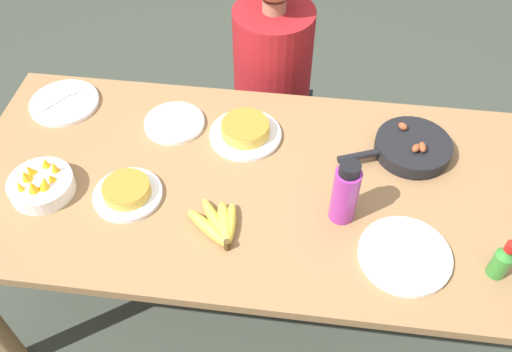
{
  "coord_description": "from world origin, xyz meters",
  "views": [
    {
      "loc": [
        0.14,
        -1.11,
        2.08
      ],
      "look_at": [
        0.0,
        0.0,
        0.79
      ],
      "focal_mm": 38.0,
      "sensor_mm": 36.0,
      "label": 1
    }
  ],
  "objects_px": {
    "empty_plate_near_front": "(405,255)",
    "empty_plate_far_right": "(174,123)",
    "hot_sauce_bottle": "(502,261)",
    "person_figure": "(271,103)",
    "water_bottle": "(345,193)",
    "banana_bunch": "(219,225)",
    "frittata_plate_center": "(245,131)",
    "frittata_plate_side": "(127,192)",
    "skillet": "(411,148)",
    "fruit_bowl_mango": "(41,184)",
    "empty_plate_far_left": "(64,103)"
  },
  "relations": [
    {
      "from": "banana_bunch",
      "to": "empty_plate_near_front",
      "type": "height_order",
      "value": "banana_bunch"
    },
    {
      "from": "skillet",
      "to": "frittata_plate_center",
      "type": "distance_m",
      "value": 0.56
    },
    {
      "from": "empty_plate_near_front",
      "to": "empty_plate_far_right",
      "type": "height_order",
      "value": "same"
    },
    {
      "from": "empty_plate_far_right",
      "to": "water_bottle",
      "type": "xyz_separation_m",
      "value": [
        0.59,
        -0.32,
        0.1
      ]
    },
    {
      "from": "frittata_plate_side",
      "to": "fruit_bowl_mango",
      "type": "height_order",
      "value": "fruit_bowl_mango"
    },
    {
      "from": "frittata_plate_center",
      "to": "frittata_plate_side",
      "type": "bearing_deg",
      "value": -136.53
    },
    {
      "from": "skillet",
      "to": "empty_plate_far_right",
      "type": "relative_size",
      "value": 1.79
    },
    {
      "from": "frittata_plate_center",
      "to": "empty_plate_near_front",
      "type": "distance_m",
      "value": 0.67
    },
    {
      "from": "fruit_bowl_mango",
      "to": "skillet",
      "type": "bearing_deg",
      "value": 15.18
    },
    {
      "from": "empty_plate_near_front",
      "to": "empty_plate_far_left",
      "type": "height_order",
      "value": "same"
    },
    {
      "from": "hot_sauce_bottle",
      "to": "person_figure",
      "type": "xyz_separation_m",
      "value": [
        -0.72,
        0.92,
        -0.32
      ]
    },
    {
      "from": "frittata_plate_side",
      "to": "empty_plate_near_front",
      "type": "distance_m",
      "value": 0.85
    },
    {
      "from": "fruit_bowl_mango",
      "to": "empty_plate_far_left",
      "type": "bearing_deg",
      "value": 101.39
    },
    {
      "from": "frittata_plate_side",
      "to": "empty_plate_near_front",
      "type": "height_order",
      "value": "frittata_plate_side"
    },
    {
      "from": "banana_bunch",
      "to": "water_bottle",
      "type": "distance_m",
      "value": 0.38
    },
    {
      "from": "banana_bunch",
      "to": "fruit_bowl_mango",
      "type": "xyz_separation_m",
      "value": [
        -0.58,
        0.07,
        0.01
      ]
    },
    {
      "from": "hot_sauce_bottle",
      "to": "person_figure",
      "type": "relative_size",
      "value": 0.12
    },
    {
      "from": "empty_plate_near_front",
      "to": "person_figure",
      "type": "distance_m",
      "value": 1.05
    },
    {
      "from": "banana_bunch",
      "to": "water_bottle",
      "type": "relative_size",
      "value": 0.82
    },
    {
      "from": "fruit_bowl_mango",
      "to": "water_bottle",
      "type": "relative_size",
      "value": 0.88
    },
    {
      "from": "frittata_plate_side",
      "to": "empty_plate_far_right",
      "type": "distance_m",
      "value": 0.34
    },
    {
      "from": "banana_bunch",
      "to": "water_bottle",
      "type": "bearing_deg",
      "value": 15.17
    },
    {
      "from": "empty_plate_far_right",
      "to": "water_bottle",
      "type": "relative_size",
      "value": 0.92
    },
    {
      "from": "fruit_bowl_mango",
      "to": "hot_sauce_bottle",
      "type": "bearing_deg",
      "value": -5.15
    },
    {
      "from": "banana_bunch",
      "to": "water_bottle",
      "type": "height_order",
      "value": "water_bottle"
    },
    {
      "from": "empty_plate_far_right",
      "to": "skillet",
      "type": "bearing_deg",
      "value": -2.44
    },
    {
      "from": "banana_bunch",
      "to": "empty_plate_near_front",
      "type": "xyz_separation_m",
      "value": [
        0.54,
        -0.03,
        -0.01
      ]
    },
    {
      "from": "hot_sauce_bottle",
      "to": "fruit_bowl_mango",
      "type": "bearing_deg",
      "value": 174.85
    },
    {
      "from": "banana_bunch",
      "to": "person_figure",
      "type": "distance_m",
      "value": 0.91
    },
    {
      "from": "hot_sauce_bottle",
      "to": "empty_plate_far_left",
      "type": "bearing_deg",
      "value": 160.03
    },
    {
      "from": "fruit_bowl_mango",
      "to": "person_figure",
      "type": "xyz_separation_m",
      "value": [
        0.64,
        0.8,
        -0.29
      ]
    },
    {
      "from": "empty_plate_near_front",
      "to": "water_bottle",
      "type": "bearing_deg",
      "value": 145.39
    },
    {
      "from": "banana_bunch",
      "to": "frittata_plate_side",
      "type": "distance_m",
      "value": 0.32
    },
    {
      "from": "frittata_plate_center",
      "to": "empty_plate_near_front",
      "type": "relative_size",
      "value": 0.93
    },
    {
      "from": "empty_plate_near_front",
      "to": "fruit_bowl_mango",
      "type": "bearing_deg",
      "value": 174.72
    },
    {
      "from": "skillet",
      "to": "frittata_plate_center",
      "type": "xyz_separation_m",
      "value": [
        -0.56,
        0.01,
        -0.0
      ]
    },
    {
      "from": "frittata_plate_side",
      "to": "water_bottle",
      "type": "height_order",
      "value": "water_bottle"
    },
    {
      "from": "empty_plate_near_front",
      "to": "person_figure",
      "type": "xyz_separation_m",
      "value": [
        -0.47,
        0.9,
        -0.26
      ]
    },
    {
      "from": "person_figure",
      "to": "water_bottle",
      "type": "bearing_deg",
      "value": -69.35
    },
    {
      "from": "skillet",
      "to": "empty_plate_far_right",
      "type": "height_order",
      "value": "skillet"
    },
    {
      "from": "frittata_plate_side",
      "to": "empty_plate_near_front",
      "type": "relative_size",
      "value": 0.81
    },
    {
      "from": "skillet",
      "to": "frittata_plate_center",
      "type": "bearing_deg",
      "value": -22.72
    },
    {
      "from": "empty_plate_far_left",
      "to": "banana_bunch",
      "type": "bearing_deg",
      "value": -35.93
    },
    {
      "from": "banana_bunch",
      "to": "empty_plate_far_left",
      "type": "distance_m",
      "value": 0.81
    },
    {
      "from": "frittata_plate_side",
      "to": "hot_sauce_bottle",
      "type": "relative_size",
      "value": 1.51
    },
    {
      "from": "hot_sauce_bottle",
      "to": "person_figure",
      "type": "bearing_deg",
      "value": 128.23
    },
    {
      "from": "frittata_plate_side",
      "to": "person_figure",
      "type": "xyz_separation_m",
      "value": [
        0.37,
        0.78,
        -0.28
      ]
    },
    {
      "from": "empty_plate_far_right",
      "to": "person_figure",
      "type": "relative_size",
      "value": 0.17
    },
    {
      "from": "empty_plate_near_front",
      "to": "frittata_plate_center",
      "type": "bearing_deg",
      "value": 140.65
    },
    {
      "from": "water_bottle",
      "to": "person_figure",
      "type": "distance_m",
      "value": 0.9
    }
  ]
}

